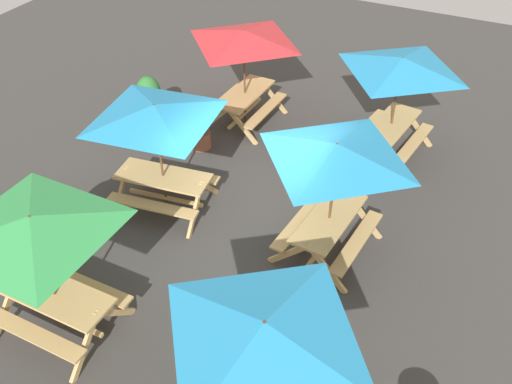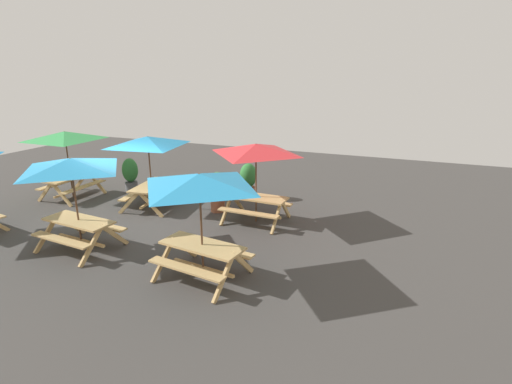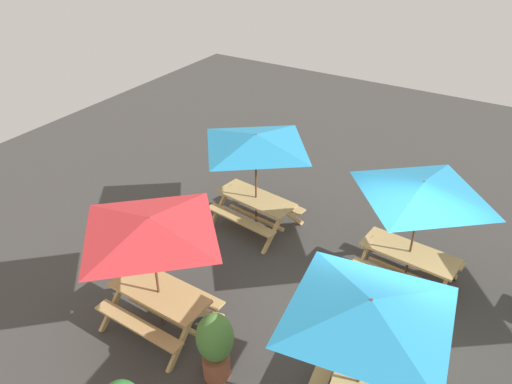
{
  "view_description": "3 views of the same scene",
  "coord_description": "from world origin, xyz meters",
  "px_view_note": "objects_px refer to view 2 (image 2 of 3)",
  "views": [
    {
      "loc": [
        -7.19,
        -3.51,
        7.25
      ],
      "look_at": [
        -0.01,
        0.0,
        0.9
      ],
      "focal_mm": 40.0,
      "sensor_mm": 36.0,
      "label": 1
    },
    {
      "loc": [
        7.47,
        -8.18,
        4.28
      ],
      "look_at": [
        3.38,
        1.96,
        0.9
      ],
      "focal_mm": 28.0,
      "sensor_mm": 36.0,
      "label": 2
    },
    {
      "loc": [
        -1.35,
        6.52,
        6.63
      ],
      "look_at": [
        3.56,
        -1.5,
        0.9
      ],
      "focal_mm": 35.0,
      "sensor_mm": 36.0,
      "label": 3
    }
  ],
  "objects_px": {
    "picnic_table_0": "(72,171)",
    "potted_plant_1": "(130,174)",
    "picnic_table_5": "(148,146)",
    "potted_plant_0": "(217,190)",
    "picnic_table_2": "(256,155)",
    "potted_plant_2": "(248,179)",
    "picnic_table_4": "(65,141)",
    "picnic_table_1": "(200,188)"
  },
  "relations": [
    {
      "from": "picnic_table_1",
      "to": "picnic_table_5",
      "type": "distance_m",
      "value": 5.05
    },
    {
      "from": "picnic_table_5",
      "to": "potted_plant_0",
      "type": "relative_size",
      "value": 2.21
    },
    {
      "from": "picnic_table_4",
      "to": "picnic_table_5",
      "type": "relative_size",
      "value": 1.01
    },
    {
      "from": "picnic_table_2",
      "to": "picnic_table_5",
      "type": "bearing_deg",
      "value": -176.85
    },
    {
      "from": "potted_plant_2",
      "to": "picnic_table_0",
      "type": "bearing_deg",
      "value": -112.98
    },
    {
      "from": "picnic_table_0",
      "to": "picnic_table_5",
      "type": "relative_size",
      "value": 0.83
    },
    {
      "from": "picnic_table_5",
      "to": "potted_plant_2",
      "type": "xyz_separation_m",
      "value": [
        2.5,
        2.04,
        -1.31
      ]
    },
    {
      "from": "picnic_table_4",
      "to": "picnic_table_5",
      "type": "xyz_separation_m",
      "value": [
        3.2,
        0.18,
        0.0
      ]
    },
    {
      "from": "picnic_table_1",
      "to": "potted_plant_1",
      "type": "bearing_deg",
      "value": 148.31
    },
    {
      "from": "picnic_table_2",
      "to": "potted_plant_0",
      "type": "xyz_separation_m",
      "value": [
        -1.44,
        0.37,
        -1.29
      ]
    },
    {
      "from": "picnic_table_4",
      "to": "potted_plant_2",
      "type": "bearing_deg",
      "value": -68.14
    },
    {
      "from": "picnic_table_0",
      "to": "picnic_table_4",
      "type": "bearing_deg",
      "value": 143.25
    },
    {
      "from": "picnic_table_4",
      "to": "potted_plant_2",
      "type": "height_order",
      "value": "picnic_table_4"
    },
    {
      "from": "picnic_table_5",
      "to": "picnic_table_4",
      "type": "bearing_deg",
      "value": 85.28
    },
    {
      "from": "picnic_table_5",
      "to": "picnic_table_0",
      "type": "bearing_deg",
      "value": 176.32
    },
    {
      "from": "potted_plant_1",
      "to": "picnic_table_2",
      "type": "bearing_deg",
      "value": -10.65
    },
    {
      "from": "picnic_table_2",
      "to": "potted_plant_0",
      "type": "bearing_deg",
      "value": 167.41
    },
    {
      "from": "picnic_table_0",
      "to": "picnic_table_4",
      "type": "xyz_separation_m",
      "value": [
        -3.44,
        3.08,
        0.0
      ]
    },
    {
      "from": "picnic_table_2",
      "to": "picnic_table_4",
      "type": "bearing_deg",
      "value": -175.87
    },
    {
      "from": "picnic_table_5",
      "to": "potted_plant_2",
      "type": "height_order",
      "value": "picnic_table_5"
    },
    {
      "from": "picnic_table_1",
      "to": "picnic_table_5",
      "type": "height_order",
      "value": "same"
    },
    {
      "from": "potted_plant_0",
      "to": "potted_plant_2",
      "type": "xyz_separation_m",
      "value": [
        0.37,
        1.59,
        -0.02
      ]
    },
    {
      "from": "potted_plant_1",
      "to": "picnic_table_0",
      "type": "bearing_deg",
      "value": -66.0
    },
    {
      "from": "potted_plant_0",
      "to": "potted_plant_1",
      "type": "distance_m",
      "value": 3.85
    },
    {
      "from": "picnic_table_5",
      "to": "potted_plant_2",
      "type": "relative_size",
      "value": 2.29
    },
    {
      "from": "picnic_table_1",
      "to": "potted_plant_2",
      "type": "relative_size",
      "value": 1.91
    },
    {
      "from": "potted_plant_1",
      "to": "potted_plant_2",
      "type": "relative_size",
      "value": 1.03
    },
    {
      "from": "picnic_table_2",
      "to": "picnic_table_0",
      "type": "bearing_deg",
      "value": -132.9
    },
    {
      "from": "picnic_table_5",
      "to": "potted_plant_2",
      "type": "bearing_deg",
      "value": -58.74
    },
    {
      "from": "potted_plant_2",
      "to": "picnic_table_1",
      "type": "bearing_deg",
      "value": -77.01
    },
    {
      "from": "picnic_table_1",
      "to": "potted_plant_1",
      "type": "relative_size",
      "value": 1.86
    },
    {
      "from": "picnic_table_1",
      "to": "potted_plant_2",
      "type": "height_order",
      "value": "picnic_table_1"
    },
    {
      "from": "picnic_table_4",
      "to": "potted_plant_2",
      "type": "xyz_separation_m",
      "value": [
        5.69,
        2.22,
        -1.31
      ]
    },
    {
      "from": "picnic_table_2",
      "to": "potted_plant_1",
      "type": "distance_m",
      "value": 5.5
    },
    {
      "from": "picnic_table_4",
      "to": "picnic_table_5",
      "type": "bearing_deg",
      "value": -86.18
    },
    {
      "from": "picnic_table_2",
      "to": "picnic_table_4",
      "type": "relative_size",
      "value": 0.83
    },
    {
      "from": "picnic_table_0",
      "to": "picnic_table_2",
      "type": "relative_size",
      "value": 1.0
    },
    {
      "from": "picnic_table_0",
      "to": "picnic_table_2",
      "type": "distance_m",
      "value": 4.71
    },
    {
      "from": "picnic_table_1",
      "to": "picnic_table_5",
      "type": "xyz_separation_m",
      "value": [
        -3.75,
        3.39,
        0.0
      ]
    },
    {
      "from": "picnic_table_0",
      "to": "potted_plant_0",
      "type": "bearing_deg",
      "value": 68.24
    },
    {
      "from": "picnic_table_0",
      "to": "potted_plant_1",
      "type": "bearing_deg",
      "value": 119.09
    },
    {
      "from": "picnic_table_2",
      "to": "picnic_table_5",
      "type": "xyz_separation_m",
      "value": [
        -3.57,
        -0.07,
        0.0
      ]
    }
  ]
}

